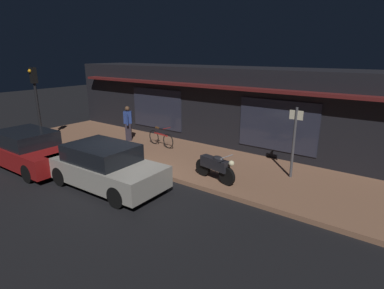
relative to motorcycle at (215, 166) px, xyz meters
name	(u,v)px	position (x,y,z in m)	size (l,w,h in m)	color
ground_plane	(127,182)	(-2.49, -1.67, -0.65)	(60.00, 60.00, 0.00)	black
sidewalk_slab	(182,157)	(-2.49, 1.33, -0.57)	(18.00, 4.00, 0.15)	#8C6047
storefront_building	(225,105)	(-2.49, 4.71, 1.16)	(18.00, 3.30, 3.60)	black
motorcycle	(215,166)	(0.00, 0.00, 0.00)	(1.69, 0.62, 0.97)	black
bicycle_parked	(161,138)	(-4.12, 1.86, -0.14)	(1.65, 0.42, 0.91)	black
person_photographer	(128,123)	(-5.99, 1.62, 0.38)	(0.47, 0.52, 1.67)	#28232D
sign_post	(294,139)	(1.92, 1.78, 0.86)	(0.44, 0.09, 2.40)	#47474C
traffic_light_pole	(36,93)	(-9.17, -0.99, 1.83)	(0.24, 0.33, 3.60)	black
parked_car_near	(29,150)	(-6.56, -2.88, 0.06)	(4.13, 1.85, 1.42)	black
parked_car_far	(105,166)	(-2.78, -2.29, 0.06)	(4.16, 1.91, 1.42)	black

